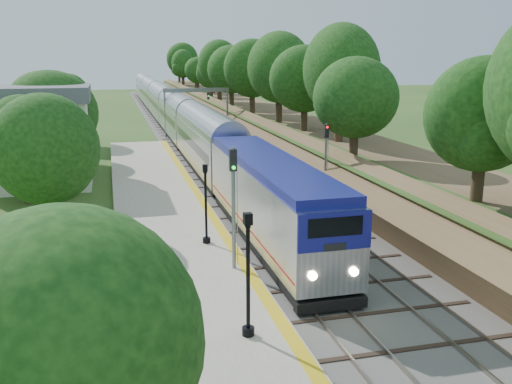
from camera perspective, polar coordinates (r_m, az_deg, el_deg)
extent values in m
plane|color=#2D4C19|center=(22.05, 9.94, -14.81)|extent=(320.00, 320.00, 0.00)
cube|color=#4C4944|center=(78.92, -6.80, 6.03)|extent=(9.50, 170.00, 0.12)
cube|color=gray|center=(78.59, -8.78, 6.04)|extent=(0.08, 170.00, 0.16)
cube|color=gray|center=(78.75, -7.73, 6.09)|extent=(0.08, 170.00, 0.16)
cube|color=gray|center=(79.08, -5.88, 6.17)|extent=(0.08, 170.00, 0.16)
cube|color=gray|center=(79.30, -4.84, 6.21)|extent=(0.08, 170.00, 0.16)
cube|color=#A29883|center=(35.22, -8.73, -3.40)|extent=(6.40, 68.00, 0.38)
cube|color=gold|center=(35.53, -4.16, -2.80)|extent=(0.55, 68.00, 0.01)
cube|color=brown|center=(80.54, -0.06, 7.31)|extent=(9.00, 170.00, 3.00)
cube|color=brown|center=(79.69, -2.80, 7.08)|extent=(4.47, 170.00, 4.54)
cylinder|color=#332316|center=(33.64, 18.89, 2.44)|extent=(0.60, 0.60, 2.62)
sphere|color=black|center=(33.18, 19.36, 8.48)|extent=(5.70, 5.70, 5.70)
cylinder|color=#332316|center=(79.92, -1.12, 9.28)|extent=(0.60, 0.60, 2.62)
sphere|color=black|center=(79.73, -1.13, 11.83)|extent=(5.70, 5.70, 5.70)
cylinder|color=#332316|center=(129.01, -6.33, 10.88)|extent=(0.60, 0.60, 2.62)
sphere|color=black|center=(128.89, -6.37, 12.46)|extent=(5.70, 5.70, 5.70)
cube|color=white|center=(48.41, -21.05, 4.40)|extent=(8.00, 6.00, 6.80)
cube|color=#585A60|center=(47.99, -21.46, 9.12)|extent=(8.60, 6.60, 1.20)
cube|color=black|center=(46.59, -16.22, 2.44)|extent=(0.05, 1.10, 1.30)
cube|color=black|center=(50.13, -16.12, 3.21)|extent=(0.05, 1.10, 1.30)
cube|color=black|center=(46.16, -16.45, 5.85)|extent=(0.05, 1.10, 1.30)
cube|color=black|center=(49.73, -16.33, 6.39)|extent=(0.05, 1.10, 1.30)
cylinder|color=slate|center=(73.24, -9.07, 7.76)|extent=(0.24, 0.24, 6.20)
cylinder|color=slate|center=(74.41, -2.87, 8.00)|extent=(0.24, 0.24, 6.20)
cube|color=slate|center=(73.49, -6.00, 10.10)|extent=(8.40, 0.25, 0.50)
cube|color=black|center=(73.07, -7.93, 9.44)|extent=(0.30, 0.20, 0.90)
cube|color=black|center=(73.63, -4.80, 9.55)|extent=(0.30, 0.20, 0.90)
sphere|color=black|center=(13.03, -18.61, -13.99)|extent=(5.32, 5.32, 5.32)
cylinder|color=#332316|center=(44.67, -18.81, 1.03)|extent=(0.60, 0.60, 2.45)
sphere|color=black|center=(44.11, -19.15, 5.25)|extent=(5.32, 5.32, 5.32)
cylinder|color=#332316|center=(60.38, -17.77, 4.25)|extent=(0.60, 0.60, 2.45)
sphere|color=black|center=(59.96, -18.00, 7.38)|extent=(5.32, 5.32, 5.32)
cube|color=black|center=(31.97, 1.39, -4.27)|extent=(2.86, 17.93, 0.62)
cube|color=#B7BAC1|center=(31.39, 1.41, -0.67)|extent=(3.11, 18.68, 3.53)
cube|color=navy|center=(30.95, 1.43, 2.91)|extent=(2.99, 17.93, 0.46)
cube|color=navy|center=(22.59, 7.90, -3.94)|extent=(3.08, 0.10, 1.56)
cube|color=black|center=(22.49, 7.96, -3.47)|extent=(2.28, 0.06, 0.78)
cube|color=#A30F14|center=(31.70, 1.40, -2.76)|extent=(3.13, 18.31, 0.10)
cube|color=#B7BAC1|center=(50.92, -4.83, 4.44)|extent=(3.11, 20.76, 4.05)
cube|color=#B7BAC1|center=(71.88, -7.72, 7.06)|extent=(3.11, 20.76, 4.05)
cube|color=#B7BAC1|center=(93.02, -9.31, 8.49)|extent=(3.11, 20.76, 4.05)
cube|color=#B7BAC1|center=(114.24, -10.32, 9.38)|extent=(3.11, 20.76, 4.05)
cube|color=#B7BAC1|center=(135.51, -11.02, 9.99)|extent=(3.11, 20.76, 4.05)
cylinder|color=black|center=(21.51, -0.78, -13.74)|extent=(0.46, 0.46, 0.31)
cylinder|color=black|center=(20.65, -0.80, -8.70)|extent=(0.15, 0.15, 4.08)
cube|color=black|center=(19.90, -0.82, -2.70)|extent=(0.31, 0.31, 0.42)
cube|color=silver|center=(19.90, -0.82, -2.70)|extent=(0.22, 0.22, 0.31)
cylinder|color=black|center=(31.33, -4.96, -4.82)|extent=(0.43, 0.43, 0.29)
cylinder|color=black|center=(30.78, -5.03, -1.44)|extent=(0.14, 0.14, 3.82)
cube|color=black|center=(30.30, -5.12, 2.40)|extent=(0.31, 0.31, 0.39)
cube|color=silver|center=(30.30, -5.12, 2.40)|extent=(0.22, 0.22, 0.29)
cylinder|color=slate|center=(26.85, -2.26, -1.71)|extent=(0.18, 0.18, 5.89)
cube|color=black|center=(26.33, -2.31, 3.20)|extent=(0.35, 0.22, 1.02)
cylinder|color=#0CE526|center=(26.20, -2.25, 3.15)|extent=(0.16, 0.06, 0.16)
cylinder|color=slate|center=(40.30, 6.98, 2.85)|extent=(0.16, 0.16, 5.64)
cube|color=black|center=(39.94, 7.07, 6.06)|extent=(0.31, 0.20, 0.91)
cylinder|color=#FF0C0C|center=(39.83, 7.13, 6.04)|extent=(0.15, 0.05, 0.15)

